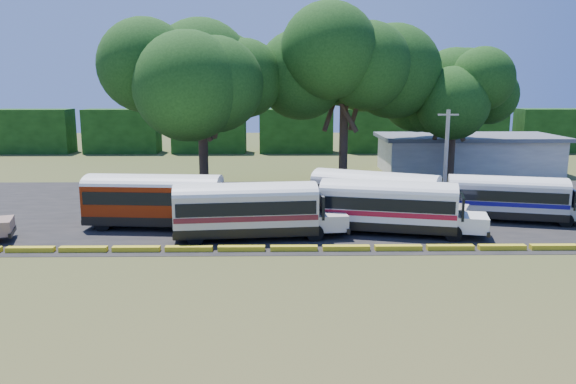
{
  "coord_description": "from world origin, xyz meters",
  "views": [
    {
      "loc": [
        -2.32,
        -29.91,
        9.41
      ],
      "look_at": [
        -1.76,
        6.0,
        2.47
      ],
      "focal_mm": 35.0,
      "sensor_mm": 36.0,
      "label": 1
    }
  ],
  "objects_px": {
    "bus_white_red": "(391,204)",
    "tree_west": "(201,70)",
    "bus_red": "(158,197)",
    "bus_cream_west": "(250,207)"
  },
  "relations": [
    {
      "from": "bus_red",
      "to": "tree_west",
      "type": "xyz_separation_m",
      "value": [
        1.48,
        11.83,
        8.46
      ]
    },
    {
      "from": "bus_red",
      "to": "tree_west",
      "type": "distance_m",
      "value": 14.62
    },
    {
      "from": "bus_red",
      "to": "bus_white_red",
      "type": "xyz_separation_m",
      "value": [
        15.11,
        -1.68,
        -0.12
      ]
    },
    {
      "from": "bus_red",
      "to": "bus_cream_west",
      "type": "distance_m",
      "value": 6.77
    },
    {
      "from": "bus_cream_west",
      "to": "bus_red",
      "type": "bearing_deg",
      "value": 149.85
    },
    {
      "from": "bus_white_red",
      "to": "tree_west",
      "type": "relative_size",
      "value": 0.72
    },
    {
      "from": "bus_cream_west",
      "to": "bus_white_red",
      "type": "distance_m",
      "value": 9.0
    },
    {
      "from": "bus_white_red",
      "to": "tree_west",
      "type": "distance_m",
      "value": 21.03
    },
    {
      "from": "bus_cream_west",
      "to": "bus_white_red",
      "type": "bearing_deg",
      "value": 0.75
    },
    {
      "from": "bus_red",
      "to": "bus_white_red",
      "type": "relative_size",
      "value": 1.04
    }
  ]
}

